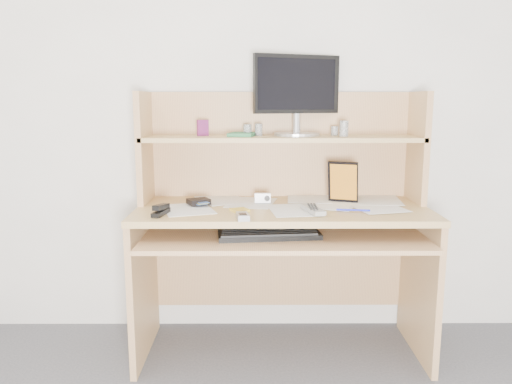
{
  "coord_description": "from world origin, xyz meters",
  "views": [
    {
      "loc": [
        -0.14,
        -0.87,
        1.25
      ],
      "look_at": [
        -0.13,
        1.43,
        0.83
      ],
      "focal_mm": 35.0,
      "sensor_mm": 36.0,
      "label": 1
    }
  ],
  "objects_px": {
    "monitor": "(297,93)",
    "desk": "(281,214)",
    "tv_remote": "(313,209)",
    "keyboard": "(269,234)",
    "game_case": "(343,182)"
  },
  "relations": [
    {
      "from": "tv_remote",
      "to": "monitor",
      "type": "height_order",
      "value": "monitor"
    },
    {
      "from": "tv_remote",
      "to": "monitor",
      "type": "bearing_deg",
      "value": 83.56
    },
    {
      "from": "keyboard",
      "to": "monitor",
      "type": "height_order",
      "value": "monitor"
    },
    {
      "from": "keyboard",
      "to": "desk",
      "type": "bearing_deg",
      "value": 69.22
    },
    {
      "from": "tv_remote",
      "to": "game_case",
      "type": "bearing_deg",
      "value": 35.16
    },
    {
      "from": "desk",
      "to": "tv_remote",
      "type": "bearing_deg",
      "value": -57.63
    },
    {
      "from": "monitor",
      "to": "desk",
      "type": "bearing_deg",
      "value": -144.03
    },
    {
      "from": "desk",
      "to": "keyboard",
      "type": "height_order",
      "value": "desk"
    },
    {
      "from": "keyboard",
      "to": "game_case",
      "type": "height_order",
      "value": "game_case"
    },
    {
      "from": "keyboard",
      "to": "tv_remote",
      "type": "relative_size",
      "value": 2.48
    },
    {
      "from": "keyboard",
      "to": "tv_remote",
      "type": "bearing_deg",
      "value": 8.8
    },
    {
      "from": "desk",
      "to": "game_case",
      "type": "distance_m",
      "value": 0.35
    },
    {
      "from": "tv_remote",
      "to": "keyboard",
      "type": "bearing_deg",
      "value": 179.42
    },
    {
      "from": "desk",
      "to": "keyboard",
      "type": "relative_size",
      "value": 2.97
    },
    {
      "from": "keyboard",
      "to": "game_case",
      "type": "relative_size",
      "value": 2.29
    }
  ]
}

